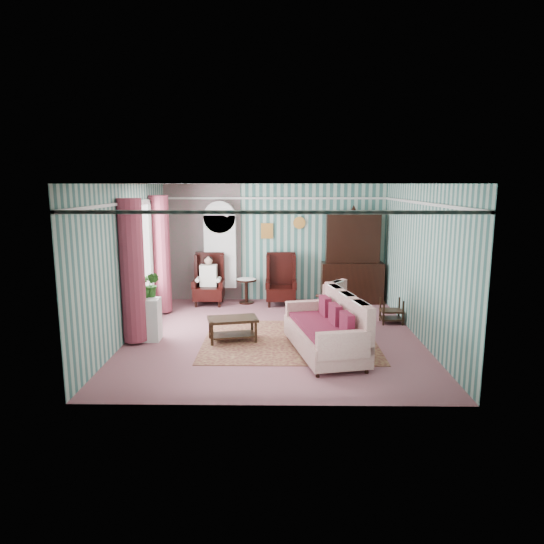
{
  "coord_description": "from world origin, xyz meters",
  "views": [
    {
      "loc": [
        0.09,
        -9.01,
        2.9
      ],
      "look_at": [
        -0.04,
        0.6,
        1.15
      ],
      "focal_mm": 32.0,
      "sensor_mm": 36.0,
      "label": 1
    }
  ],
  "objects_px": {
    "wingback_left": "(209,279)",
    "round_side_table": "(246,291)",
    "seated_woman": "(209,281)",
    "coffee_table": "(233,329)",
    "dresser_hutch": "(353,255)",
    "nest_table": "(391,311)",
    "floral_armchair": "(321,305)",
    "wingback_right": "(281,279)",
    "plant_stand": "(145,320)",
    "bookcase": "(221,257)",
    "sofa": "(324,329)"
  },
  "relations": [
    {
      "from": "round_side_table",
      "to": "floral_armchair",
      "type": "distance_m",
      "value": 2.68
    },
    {
      "from": "bookcase",
      "to": "sofa",
      "type": "relative_size",
      "value": 1.05
    },
    {
      "from": "sofa",
      "to": "seated_woman",
      "type": "bearing_deg",
      "value": 23.17
    },
    {
      "from": "seated_woman",
      "to": "coffee_table",
      "type": "xyz_separation_m",
      "value": [
        0.84,
        -2.78,
        -0.37
      ]
    },
    {
      "from": "sofa",
      "to": "wingback_left",
      "type": "bearing_deg",
      "value": 23.17
    },
    {
      "from": "seated_woman",
      "to": "sofa",
      "type": "bearing_deg",
      "value": -54.58
    },
    {
      "from": "round_side_table",
      "to": "plant_stand",
      "type": "distance_m",
      "value": 3.36
    },
    {
      "from": "bookcase",
      "to": "nest_table",
      "type": "xyz_separation_m",
      "value": [
        3.82,
        -1.94,
        -0.85
      ]
    },
    {
      "from": "wingback_right",
      "to": "sofa",
      "type": "height_order",
      "value": "wingback_right"
    },
    {
      "from": "dresser_hutch",
      "to": "seated_woman",
      "type": "relative_size",
      "value": 2.0
    },
    {
      "from": "seated_woman",
      "to": "round_side_table",
      "type": "bearing_deg",
      "value": 9.46
    },
    {
      "from": "sofa",
      "to": "floral_armchair",
      "type": "relative_size",
      "value": 2.17
    },
    {
      "from": "wingback_left",
      "to": "round_side_table",
      "type": "relative_size",
      "value": 2.08
    },
    {
      "from": "wingback_left",
      "to": "wingback_right",
      "type": "relative_size",
      "value": 1.0
    },
    {
      "from": "coffee_table",
      "to": "seated_woman",
      "type": "bearing_deg",
      "value": 106.77
    },
    {
      "from": "seated_woman",
      "to": "sofa",
      "type": "xyz_separation_m",
      "value": [
        2.48,
        -3.48,
        -0.14
      ]
    },
    {
      "from": "wingback_left",
      "to": "dresser_hutch",
      "type": "bearing_deg",
      "value": 4.41
    },
    {
      "from": "dresser_hutch",
      "to": "wingback_right",
      "type": "xyz_separation_m",
      "value": [
        -1.75,
        -0.27,
        -0.55
      ]
    },
    {
      "from": "plant_stand",
      "to": "coffee_table",
      "type": "distance_m",
      "value": 1.65
    },
    {
      "from": "seated_woman",
      "to": "nest_table",
      "type": "height_order",
      "value": "seated_woman"
    },
    {
      "from": "wingback_left",
      "to": "nest_table",
      "type": "height_order",
      "value": "wingback_left"
    },
    {
      "from": "wingback_left",
      "to": "coffee_table",
      "type": "distance_m",
      "value": 2.93
    },
    {
      "from": "round_side_table",
      "to": "plant_stand",
      "type": "bearing_deg",
      "value": -120.38
    },
    {
      "from": "wingback_left",
      "to": "coffee_table",
      "type": "height_order",
      "value": "wingback_left"
    },
    {
      "from": "wingback_left",
      "to": "plant_stand",
      "type": "xyz_separation_m",
      "value": [
        -0.8,
        -2.75,
        -0.22
      ]
    },
    {
      "from": "round_side_table",
      "to": "nest_table",
      "type": "relative_size",
      "value": 1.11
    },
    {
      "from": "wingback_right",
      "to": "plant_stand",
      "type": "bearing_deg",
      "value": -132.84
    },
    {
      "from": "nest_table",
      "to": "coffee_table",
      "type": "xyz_separation_m",
      "value": [
        -3.23,
        -1.23,
        -0.05
      ]
    },
    {
      "from": "wingback_right",
      "to": "floral_armchair",
      "type": "relative_size",
      "value": 1.27
    },
    {
      "from": "round_side_table",
      "to": "floral_armchair",
      "type": "xyz_separation_m",
      "value": [
        1.65,
        -2.1,
        0.19
      ]
    },
    {
      "from": "wingback_left",
      "to": "sofa",
      "type": "height_order",
      "value": "wingback_left"
    },
    {
      "from": "wingback_left",
      "to": "floral_armchair",
      "type": "xyz_separation_m",
      "value": [
        2.55,
        -1.95,
        -0.13
      ]
    },
    {
      "from": "round_side_table",
      "to": "plant_stand",
      "type": "relative_size",
      "value": 0.75
    },
    {
      "from": "bookcase",
      "to": "floral_armchair",
      "type": "distance_m",
      "value": 3.34
    },
    {
      "from": "seated_woman",
      "to": "plant_stand",
      "type": "bearing_deg",
      "value": -106.22
    },
    {
      "from": "dresser_hutch",
      "to": "coffee_table",
      "type": "relative_size",
      "value": 2.58
    },
    {
      "from": "wingback_right",
      "to": "dresser_hutch",
      "type": "bearing_deg",
      "value": 8.77
    },
    {
      "from": "nest_table",
      "to": "plant_stand",
      "type": "height_order",
      "value": "plant_stand"
    },
    {
      "from": "plant_stand",
      "to": "coffee_table",
      "type": "height_order",
      "value": "plant_stand"
    },
    {
      "from": "dresser_hutch",
      "to": "sofa",
      "type": "height_order",
      "value": "dresser_hutch"
    },
    {
      "from": "plant_stand",
      "to": "wingback_left",
      "type": "bearing_deg",
      "value": 73.78
    },
    {
      "from": "wingback_left",
      "to": "wingback_right",
      "type": "bearing_deg",
      "value": 0.0
    },
    {
      "from": "seated_woman",
      "to": "wingback_right",
      "type": "bearing_deg",
      "value": 0.0
    },
    {
      "from": "seated_woman",
      "to": "bookcase",
      "type": "bearing_deg",
      "value": 57.34
    },
    {
      "from": "dresser_hutch",
      "to": "floral_armchair",
      "type": "xyz_separation_m",
      "value": [
        -0.95,
        -2.22,
        -0.69
      ]
    },
    {
      "from": "bookcase",
      "to": "wingback_right",
      "type": "height_order",
      "value": "bookcase"
    },
    {
      "from": "dresser_hutch",
      "to": "wingback_left",
      "type": "bearing_deg",
      "value": -175.59
    },
    {
      "from": "wingback_left",
      "to": "coffee_table",
      "type": "relative_size",
      "value": 1.37
    },
    {
      "from": "dresser_hutch",
      "to": "wingback_left",
      "type": "height_order",
      "value": "dresser_hutch"
    },
    {
      "from": "round_side_table",
      "to": "nest_table",
      "type": "bearing_deg",
      "value": -28.2
    }
  ]
}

